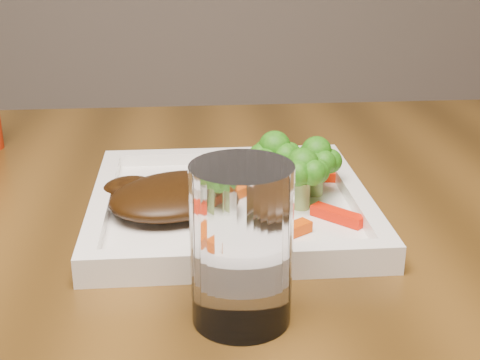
{
  "coord_description": "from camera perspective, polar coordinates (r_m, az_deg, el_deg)",
  "views": [
    {
      "loc": [
        0.33,
        -0.65,
        1.02
      ],
      "look_at": [
        0.38,
        -0.04,
        0.79
      ],
      "focal_mm": 50.0,
      "sensor_mm": 36.0,
      "label": 1
    }
  ],
  "objects": [
    {
      "name": "broccoli_3",
      "position": [
        0.66,
        2.62,
        0.63
      ],
      "size": [
        0.05,
        0.05,
        0.06
      ],
      "primitive_type": null,
      "rotation": [
        0.0,
        0.0,
        -0.16
      ],
      "color": "#336210",
      "rests_on": "plate"
    },
    {
      "name": "plate",
      "position": [
        0.67,
        -0.86,
        -2.51
      ],
      "size": [
        0.27,
        0.27,
        0.01
      ],
      "primitive_type": "cube",
      "color": "white",
      "rests_on": "dining_table"
    },
    {
      "name": "carrot_0",
      "position": [
        0.6,
        4.03,
        -4.44
      ],
      "size": [
        0.05,
        0.04,
        0.01
      ],
      "primitive_type": "cube",
      "rotation": [
        0.0,
        0.0,
        0.59
      ],
      "color": "#CC3E03",
      "rests_on": "plate"
    },
    {
      "name": "broccoli_0",
      "position": [
        0.68,
        2.95,
        1.71
      ],
      "size": [
        0.07,
        0.07,
        0.07
      ],
      "primitive_type": null,
      "rotation": [
        0.0,
        0.0,
        -0.1
      ],
      "color": "#246510",
      "rests_on": "plate"
    },
    {
      "name": "carrot_3",
      "position": [
        0.73,
        7.02,
        0.36
      ],
      "size": [
        0.05,
        0.02,
        0.01
      ],
      "primitive_type": "cube",
      "rotation": [
        0.0,
        0.0,
        -0.13
      ],
      "color": "#FF2704",
      "rests_on": "plate"
    },
    {
      "name": "carrot_6",
      "position": [
        0.69,
        3.79,
        -0.83
      ],
      "size": [
        0.05,
        0.04,
        0.01
      ],
      "primitive_type": "cube",
      "rotation": [
        0.0,
        0.0,
        0.71
      ],
      "color": "red",
      "rests_on": "plate"
    },
    {
      "name": "broccoli_2",
      "position": [
        0.65,
        5.33,
        0.0
      ],
      "size": [
        0.07,
        0.07,
        0.06
      ],
      "primitive_type": null,
      "rotation": [
        0.0,
        0.0,
        -0.15
      ],
      "color": "#287814",
      "rests_on": "plate"
    },
    {
      "name": "broccoli_1",
      "position": [
        0.68,
        6.49,
        1.3
      ],
      "size": [
        0.06,
        0.06,
        0.06
      ],
      "primitive_type": null,
      "rotation": [
        0.0,
        0.0,
        0.12
      ],
      "color": "#267313",
      "rests_on": "plate"
    },
    {
      "name": "steak",
      "position": [
        0.65,
        -5.52,
        -1.3
      ],
      "size": [
        0.17,
        0.16,
        0.03
      ],
      "primitive_type": "ellipsoid",
      "rotation": [
        0.0,
        0.0,
        0.54
      ],
      "color": "black",
      "rests_on": "plate"
    },
    {
      "name": "drinking_glass",
      "position": [
        0.48,
        0.12,
        -5.58
      ],
      "size": [
        0.1,
        0.1,
        0.12
      ],
      "primitive_type": "cylinder",
      "rotation": [
        0.0,
        0.0,
        -0.43
      ],
      "color": "white",
      "rests_on": "dining_table"
    },
    {
      "name": "carrot_4",
      "position": [
        0.72,
        0.78,
        0.15
      ],
      "size": [
        0.06,
        0.05,
        0.01
      ],
      "primitive_type": "cube",
      "rotation": [
        0.0,
        0.0,
        0.72
      ],
      "color": "#E14A03",
      "rests_on": "plate"
    },
    {
      "name": "carrot_1",
      "position": [
        0.63,
        8.34,
        -3.01
      ],
      "size": [
        0.05,
        0.05,
        0.01
      ],
      "primitive_type": "cube",
      "rotation": [
        0.0,
        0.0,
        -0.79
      ],
      "color": "red",
      "rests_on": "plate"
    }
  ]
}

